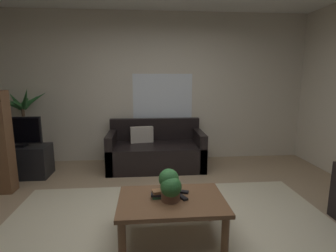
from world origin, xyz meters
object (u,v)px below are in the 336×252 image
remote_on_table_0 (181,197)px  tv (16,132)px  book_on_table_0 (159,196)px  potted_palm_corner (25,129)px  book_on_table_1 (157,194)px  coffee_table (171,205)px  book_on_table_2 (158,191)px  couch_under_window (156,152)px  potted_plant_on_table (170,185)px  remote_on_table_1 (181,192)px  tv_stand (20,161)px

remote_on_table_0 → tv: bearing=116.0°
book_on_table_0 → potted_palm_corner: (-2.21, 2.29, 0.25)m
book_on_table_0 → book_on_table_1: 0.03m
coffee_table → book_on_table_2: 0.18m
couch_under_window → potted_palm_corner: (-2.26, 0.24, 0.40)m
book_on_table_1 → potted_plant_on_table: potted_plant_on_table is taller
coffee_table → book_on_table_0: bearing=159.4°
potted_palm_corner → book_on_table_2: bearing=-45.9°
remote_on_table_1 → potted_palm_corner: bearing=68.7°
couch_under_window → potted_plant_on_table: bearing=-88.5°
coffee_table → potted_palm_corner: 3.32m
book_on_table_0 → potted_palm_corner: bearing=134.1°
book_on_table_0 → tv: (-2.11, 1.76, 0.32)m
remote_on_table_0 → coffee_table: bearing=165.1°
coffee_table → tv: bearing=141.0°
book_on_table_2 → potted_palm_corner: 3.18m
remote_on_table_0 → tv_stand: 2.95m
tv → potted_palm_corner: bearing=101.1°
remote_on_table_0 → book_on_table_2: bearing=146.1°
coffee_table → tv: size_ratio=1.38×
remote_on_table_1 → tv: 2.89m
book_on_table_2 → potted_palm_corner: size_ratio=0.08×
coffee_table → tv_stand: bearing=140.7°
coffee_table → potted_palm_corner: potted_palm_corner is taller
book_on_table_2 → remote_on_table_0: size_ratio=0.70×
potted_palm_corner → potted_plant_on_table: bearing=-45.5°
remote_on_table_1 → book_on_table_0: bearing=132.0°
remote_on_table_1 → remote_on_table_0: bearing=-163.7°
book_on_table_0 → remote_on_table_1: size_ratio=0.73×
book_on_table_1 → potted_palm_corner: size_ratio=0.08×
book_on_table_0 → remote_on_table_0: 0.22m
potted_palm_corner → remote_on_table_1: bearing=-41.9°
book_on_table_0 → book_on_table_2: 0.05m
coffee_table → remote_on_table_1: remote_on_table_1 is taller
book_on_table_0 → potted_palm_corner: 3.19m
book_on_table_1 → book_on_table_2: book_on_table_2 is taller
book_on_table_1 → tv: tv is taller
book_on_table_1 → potted_palm_corner: potted_palm_corner is taller
book_on_table_0 → tv: size_ratio=0.16×
book_on_table_0 → potted_palm_corner: size_ratio=0.08×
couch_under_window → potted_palm_corner: potted_palm_corner is taller
book_on_table_0 → potted_plant_on_table: (0.11, -0.07, 0.15)m
potted_plant_on_table → remote_on_table_1: bearing=52.2°
coffee_table → book_on_table_1: book_on_table_1 is taller
book_on_table_1 → remote_on_table_1: book_on_table_1 is taller
remote_on_table_0 → remote_on_table_1: bearing=59.1°
coffee_table → book_on_table_0: size_ratio=8.78×
couch_under_window → tv: (-2.16, -0.29, 0.46)m
book_on_table_2 → tv: 2.75m
remote_on_table_0 → potted_palm_corner: potted_palm_corner is taller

